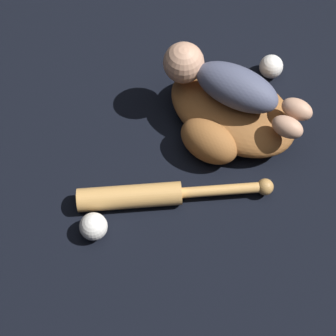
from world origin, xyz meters
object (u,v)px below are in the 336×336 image
object	(u,v)px
baseball_spare	(271,67)
baseball_glove	(229,115)
baseball_bat	(151,195)
baseball	(93,226)
baby_figure	(227,83)

from	to	relation	value
baseball_spare	baseball_glove	bearing A→B (deg)	67.93
baseball_glove	baseball_spare	world-z (taller)	baseball_glove
baseball_bat	baseball_spare	distance (m)	0.51
baseball_bat	baseball_spare	world-z (taller)	baseball_spare
baseball_glove	baseball	distance (m)	0.45
baby_figure	baseball_glove	bearing A→B (deg)	128.75
baseball_bat	baseball_glove	bearing A→B (deg)	-117.95
baseball_glove	baseball_spare	xyz separation A→B (m)	(-0.08, -0.20, -0.02)
baseball_glove	baseball_bat	distance (m)	0.30
baseball_glove	baseball	size ratio (longest dim) A/B	6.06
baseball	baseball_spare	world-z (taller)	baseball
baseball	baseball_spare	size ratio (longest dim) A/B	1.03
baseball	baseball_glove	bearing A→B (deg)	-123.60
baseball	baby_figure	bearing A→B (deg)	-119.87
baby_figure	baseball	world-z (taller)	baby_figure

